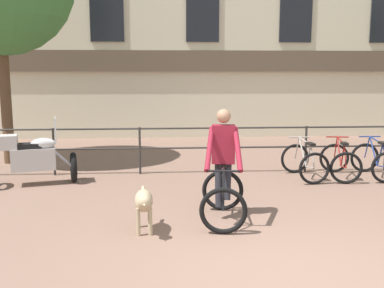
# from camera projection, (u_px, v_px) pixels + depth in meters

# --- Properties ---
(ground_plane) EXTENTS (60.00, 60.00, 0.00)m
(ground_plane) POSITION_uv_depth(u_px,v_px,m) (286.00, 277.00, 5.03)
(ground_plane) COLOR #7A5B4C
(canal_railing) EXTENTS (15.05, 0.05, 1.05)m
(canal_railing) POSITION_uv_depth(u_px,v_px,m) (224.00, 142.00, 10.04)
(canal_railing) COLOR #2D2B28
(canal_railing) RESTS_ON ground_plane
(cyclist_with_bike) EXTENTS (0.82, 1.25, 1.70)m
(cyclist_with_bike) POSITION_uv_depth(u_px,v_px,m) (223.00, 171.00, 6.89)
(cyclist_with_bike) COLOR black
(cyclist_with_bike) RESTS_ON ground_plane
(dog) EXTENTS (0.29, 0.91, 0.63)m
(dog) POSITION_uv_depth(u_px,v_px,m) (144.00, 202.00, 6.34)
(dog) COLOR tan
(dog) RESTS_ON ground_plane
(parked_motorcycle) EXTENTS (1.76, 1.00, 1.35)m
(parked_motorcycle) POSITION_uv_depth(u_px,v_px,m) (33.00, 157.00, 9.00)
(parked_motorcycle) COLOR black
(parked_motorcycle) RESTS_ON ground_plane
(parked_bicycle_near_lamp) EXTENTS (0.75, 1.16, 0.86)m
(parked_bicycle_near_lamp) POSITION_uv_depth(u_px,v_px,m) (304.00, 162.00, 9.55)
(parked_bicycle_near_lamp) COLOR black
(parked_bicycle_near_lamp) RESTS_ON ground_plane
(parked_bicycle_mid_left) EXTENTS (0.82, 1.20, 0.86)m
(parked_bicycle_mid_left) POSITION_uv_depth(u_px,v_px,m) (340.00, 162.00, 9.61)
(parked_bicycle_mid_left) COLOR black
(parked_bicycle_mid_left) RESTS_ON ground_plane
(parked_bicycle_mid_right) EXTENTS (0.68, 1.12, 0.86)m
(parked_bicycle_mid_right) POSITION_uv_depth(u_px,v_px,m) (375.00, 161.00, 9.66)
(parked_bicycle_mid_right) COLOR black
(parked_bicycle_mid_right) RESTS_ON ground_plane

